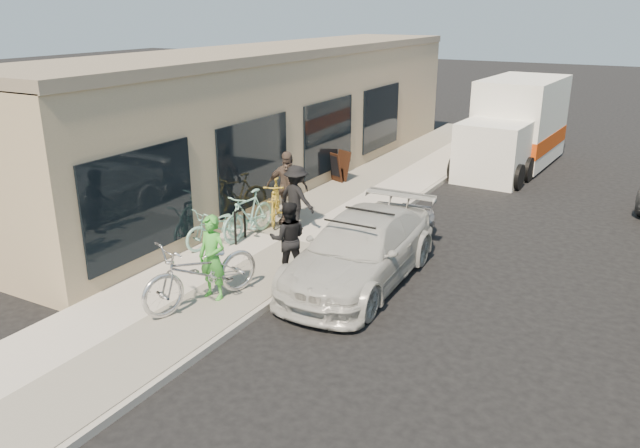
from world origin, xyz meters
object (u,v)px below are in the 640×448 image
at_px(sedan_white, 360,250).
at_px(cruiser_bike_b, 218,226).
at_px(moving_truck, 515,129).
at_px(sedan_silver, 396,229).
at_px(tandem_bike, 202,272).
at_px(woman_rider, 212,258).
at_px(cruiser_bike_a, 248,215).
at_px(man_standing, 288,239).
at_px(bystander_b, 287,188).
at_px(cruiser_bike_c, 275,201).
at_px(sandwich_board, 338,166).
at_px(bystander_a, 296,198).
at_px(bike_rack, 240,222).

height_order(sedan_white, cruiser_bike_b, sedan_white).
bearing_deg(cruiser_bike_b, moving_truck, 86.04).
bearing_deg(sedan_silver, tandem_bike, -113.02).
distance_m(tandem_bike, woman_rider, 0.35).
bearing_deg(sedan_white, tandem_bike, -128.73).
relative_size(moving_truck, cruiser_bike_a, 3.39).
height_order(moving_truck, cruiser_bike_b, moving_truck).
bearing_deg(moving_truck, tandem_bike, -96.14).
relative_size(sedan_white, man_standing, 3.10).
bearing_deg(tandem_bike, cruiser_bike_b, 140.04).
bearing_deg(cruiser_bike_b, bystander_b, 90.84).
relative_size(sedan_silver, cruiser_bike_b, 1.63).
xyz_separation_m(tandem_bike, cruiser_bike_c, (-1.41, 4.63, -0.10)).
xyz_separation_m(sandwich_board, bystander_a, (1.21, -4.54, 0.33)).
bearing_deg(bike_rack, sedan_silver, 27.64).
relative_size(sedan_white, bystander_a, 3.00).
relative_size(bike_rack, moving_truck, 0.13).
distance_m(moving_truck, cruiser_bike_a, 11.49).
height_order(sedan_white, cruiser_bike_a, sedan_white).
xyz_separation_m(moving_truck, woman_rider, (-2.39, -13.88, -0.39)).
bearing_deg(sedan_silver, moving_truck, 85.80).
height_order(sandwich_board, bystander_a, bystander_a).
bearing_deg(sedan_silver, bike_rack, -153.50).
distance_m(sedan_silver, tandem_bike, 5.07).
height_order(moving_truck, bystander_b, moving_truck).
height_order(bike_rack, cruiser_bike_a, cruiser_bike_a).
bearing_deg(tandem_bike, cruiser_bike_c, 124.45).
relative_size(tandem_bike, cruiser_bike_c, 1.36).
bearing_deg(bystander_b, cruiser_bike_c, 174.55).
relative_size(woman_rider, man_standing, 1.04).
height_order(tandem_bike, bystander_a, bystander_a).
height_order(bike_rack, woman_rider, woman_rider).
distance_m(tandem_bike, man_standing, 2.02).
xyz_separation_m(sedan_white, bystander_a, (-2.59, 1.78, 0.26)).
xyz_separation_m(woman_rider, bystander_b, (-1.08, 4.37, 0.12)).
height_order(sedan_silver, cruiser_bike_b, cruiser_bike_b).
bearing_deg(cruiser_bike_a, sandwich_board, 98.30).
bearing_deg(cruiser_bike_c, bystander_b, -20.30).
height_order(cruiser_bike_a, cruiser_bike_c, cruiser_bike_a).
height_order(tandem_bike, man_standing, man_standing).
distance_m(sedan_silver, moving_truck, 9.55).
xyz_separation_m(bike_rack, man_standing, (2.01, -1.10, 0.30)).
distance_m(cruiser_bike_a, bystander_a, 1.27).
bearing_deg(moving_truck, bystander_a, -103.67).
height_order(sandwich_board, man_standing, man_standing).
xyz_separation_m(sedan_white, cruiser_bike_c, (-3.38, 2.05, -0.01)).
height_order(sedan_white, cruiser_bike_c, sedan_white).
bearing_deg(tandem_bike, bystander_a, 115.67).
relative_size(sandwich_board, cruiser_bike_b, 0.53).
xyz_separation_m(man_standing, cruiser_bike_b, (-2.29, 0.63, -0.32)).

